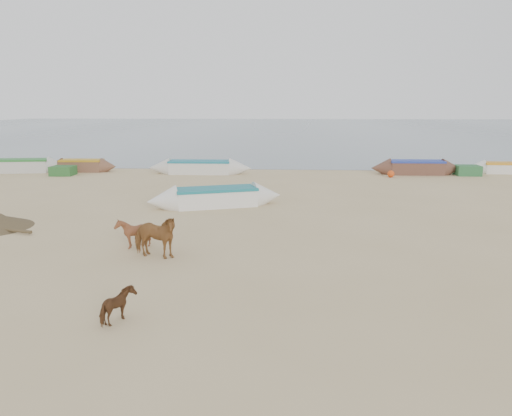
{
  "coord_description": "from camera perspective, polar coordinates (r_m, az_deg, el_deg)",
  "views": [
    {
      "loc": [
        1.0,
        -12.86,
        4.53
      ],
      "look_at": [
        0.0,
        4.0,
        1.0
      ],
      "focal_mm": 35.0,
      "sensor_mm": 36.0,
      "label": 1
    }
  ],
  "objects": [
    {
      "name": "calf_right",
      "position": [
        11.06,
        -15.4,
        -10.77
      ],
      "size": [
        0.63,
        0.74,
        0.73
      ],
      "primitive_type": "imported",
      "rotation": [
        0.0,
        0.0,
        1.59
      ],
      "color": "#53311B",
      "rests_on": "ground"
    },
    {
      "name": "beach_clutter",
      "position": [
        33.14,
        9.13,
        4.33
      ],
      "size": [
        44.87,
        3.77,
        0.64
      ],
      "color": "#2B5F2A",
      "rests_on": "ground"
    },
    {
      "name": "ground",
      "position": [
        13.67,
        -1.0,
        -7.55
      ],
      "size": [
        140.0,
        140.0,
        0.0
      ],
      "primitive_type": "plane",
      "color": "tan",
      "rests_on": "ground"
    },
    {
      "name": "cow_adult",
      "position": [
        15.18,
        -11.53,
        -3.21
      ],
      "size": [
        1.7,
        1.11,
        1.32
      ],
      "primitive_type": "imported",
      "rotation": [
        0.0,
        0.0,
        1.3
      ],
      "color": "brown",
      "rests_on": "ground"
    },
    {
      "name": "waterline_canoes",
      "position": [
        34.2,
        -9.25,
        4.78
      ],
      "size": [
        49.16,
        3.88,
        0.92
      ],
      "color": "brown",
      "rests_on": "ground"
    },
    {
      "name": "calf_front",
      "position": [
        16.4,
        -13.91,
        -2.79
      ],
      "size": [
        1.03,
        0.95,
        0.99
      ],
      "primitive_type": "imported",
      "rotation": [
        0.0,
        0.0,
        -1.75
      ],
      "color": "brown",
      "rests_on": "ground"
    },
    {
      "name": "near_canoe",
      "position": [
        22.49,
        -4.61,
        1.25
      ],
      "size": [
        6.23,
        3.36,
        0.85
      ],
      "primitive_type": null,
      "rotation": [
        0.0,
        0.0,
        0.35
      ],
      "color": "white",
      "rests_on": "ground"
    },
    {
      "name": "sea",
      "position": [
        94.97,
        2.81,
        9.07
      ],
      "size": [
        160.0,
        160.0,
        0.0
      ],
      "primitive_type": "plane",
      "color": "slate",
      "rests_on": "ground"
    }
  ]
}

